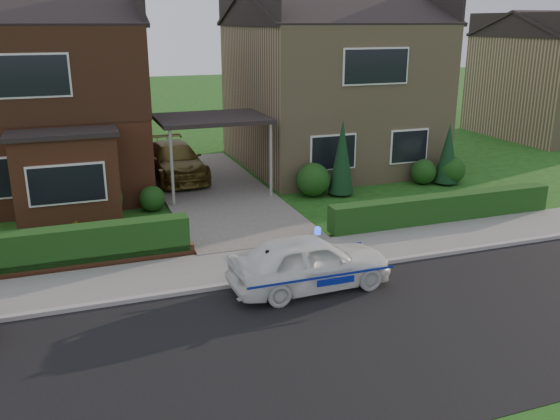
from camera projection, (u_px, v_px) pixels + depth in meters
name	position (u px, v px, depth m)	size (l,w,h in m)	color
ground	(349.00, 339.00, 11.57)	(120.00, 120.00, 0.00)	#194512
road	(349.00, 339.00, 11.57)	(60.00, 6.00, 0.02)	black
kerb	(293.00, 276.00, 14.29)	(60.00, 0.16, 0.12)	#9E9993
sidewalk	(278.00, 261.00, 15.23)	(60.00, 2.00, 0.10)	slate
driveway	(214.00, 191.00, 21.41)	(3.80, 12.00, 0.12)	#666059
house_left	(32.00, 84.00, 21.00)	(7.50, 9.53, 7.25)	brown
house_right	(329.00, 78.00, 24.88)	(7.50, 8.06, 7.25)	tan
carport_link	(212.00, 120.00, 20.58)	(3.80, 3.00, 2.77)	black
dwarf_wall	(37.00, 269.00, 14.39)	(7.70, 0.25, 0.36)	brown
hedge_left	(38.00, 273.00, 14.58)	(7.50, 0.55, 0.90)	#173B12
hedge_right	(442.00, 223.00, 18.24)	(7.50, 0.55, 0.80)	#173B12
shrub_left_mid	(101.00, 199.00, 18.41)	(1.32, 1.32, 1.32)	#173B12
shrub_left_near	(152.00, 199.00, 19.27)	(0.84, 0.84, 0.84)	#173B12
shrub_right_near	(313.00, 180.00, 20.85)	(1.20, 1.20, 1.20)	#173B12
shrub_right_mid	(424.00, 172.00, 22.46)	(0.96, 0.96, 0.96)	#173B12
shrub_right_far	(451.00, 170.00, 22.50)	(1.08, 1.08, 1.08)	#173B12
conifer_a	(342.00, 159.00, 20.78)	(0.90, 0.90, 2.60)	black
conifer_b	(448.00, 156.00, 22.26)	(0.90, 0.90, 2.20)	black
neighbour_right	(556.00, 87.00, 31.59)	(6.50, 7.00, 5.20)	tan
police_car	(310.00, 263.00, 13.58)	(3.46, 3.82, 1.45)	white
driveway_car	(174.00, 161.00, 22.85)	(1.89, 4.64, 1.35)	brown
potted_plant_a	(97.00, 210.00, 18.17)	(0.43, 0.29, 0.82)	gray
potted_plant_b	(71.00, 236.00, 15.95)	(0.45, 0.36, 0.82)	gray
potted_plant_c	(112.00, 243.00, 15.55)	(0.42, 0.42, 0.75)	gray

